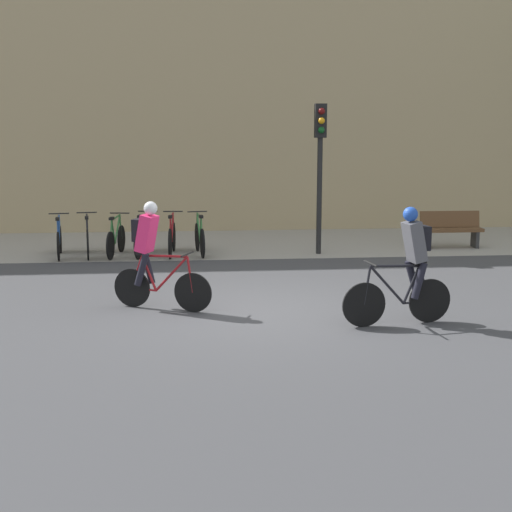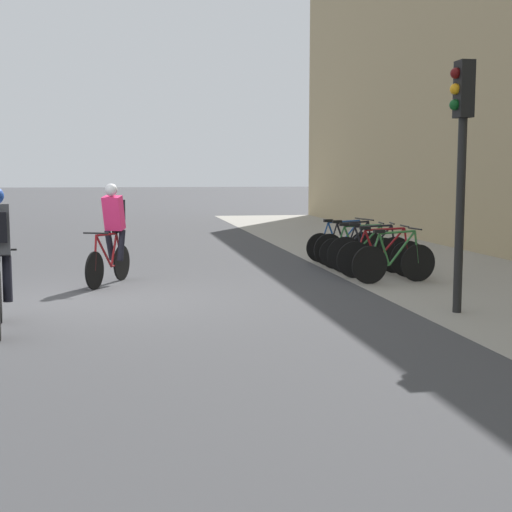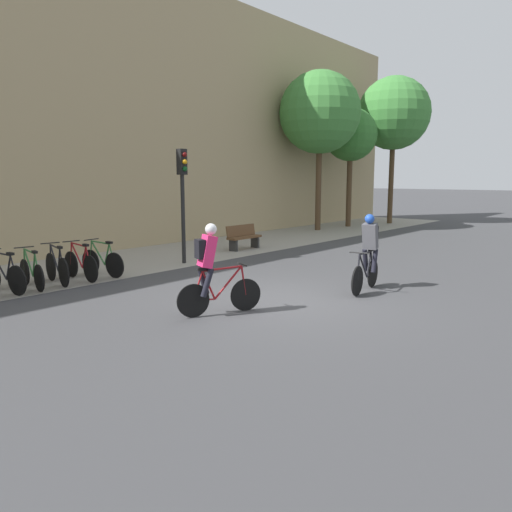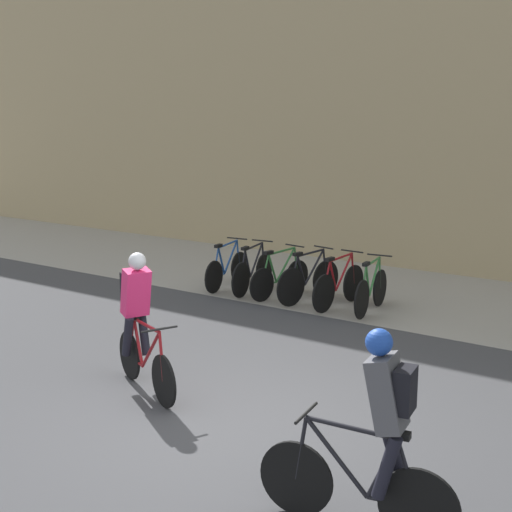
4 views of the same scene
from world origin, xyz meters
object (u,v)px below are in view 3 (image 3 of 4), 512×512
cyclist_pink (211,266)px  traffic_light_pole (183,185)px  parked_bike_4 (81,264)px  cyclist_grey (369,250)px  parked_bike_2 (32,272)px  parked_bike_3 (57,267)px  parked_bike_1 (4,276)px  parked_bike_5 (102,261)px  bench (243,237)px

cyclist_pink → traffic_light_pole: (3.60, 4.77, 1.45)m
parked_bike_4 → cyclist_grey: bearing=-59.2°
traffic_light_pole → cyclist_grey: bearing=-87.3°
cyclist_pink → parked_bike_2: (-1.08, 4.91, -0.56)m
parked_bike_2 → cyclist_grey: bearing=-51.2°
parked_bike_2 → parked_bike_3: bearing=0.2°
parked_bike_2 → parked_bike_4: 1.28m
cyclist_grey → parked_bike_4: 7.22m
cyclist_grey → parked_bike_2: size_ratio=1.08×
parked_bike_2 → parked_bike_1: bearing=179.9°
parked_bike_1 → traffic_light_pole: 5.68m
parked_bike_4 → parked_bike_5: bearing=0.1°
parked_bike_5 → parked_bike_3: bearing=180.0°
traffic_light_pole → parked_bike_2: bearing=178.3°
traffic_light_pole → cyclist_pink: bearing=-127.1°
cyclist_pink → traffic_light_pole: bearing=52.9°
parked_bike_5 → bench: 6.16m
parked_bike_2 → parked_bike_4: size_ratio=0.96×
cyclist_pink → parked_bike_4: bearing=87.7°
parked_bike_4 → parked_bike_5: parked_bike_4 is taller
parked_bike_3 → parked_bike_1: bearing=-180.0°
parked_bike_3 → bench: parked_bike_3 is taller
parked_bike_3 → parked_bike_5: size_ratio=1.03×
parked_bike_3 → parked_bike_4: bearing=-0.1°
parked_bike_2 → parked_bike_5: parked_bike_5 is taller
cyclist_pink → parked_bike_5: bearing=80.3°
parked_bike_2 → parked_bike_5: bearing=0.0°
parked_bike_3 → traffic_light_pole: (4.05, -0.14, 1.98)m
bench → parked_bike_4: bearing=-176.5°
cyclist_pink → traffic_light_pole: traffic_light_pole is taller
parked_bike_1 → parked_bike_3: parked_bike_3 is taller
parked_bike_1 → parked_bike_5: bearing=0.0°
parked_bike_1 → parked_bike_4: 1.91m
parked_bike_3 → bench: 7.43m
cyclist_pink → cyclist_grey: (3.89, -1.27, -0.00)m
cyclist_grey → parked_bike_5: bearing=116.3°
parked_bike_3 → bench: bearing=3.2°
traffic_light_pole → bench: size_ratio=2.31×
cyclist_pink → parked_bike_3: bearing=95.1°
parked_bike_2 → traffic_light_pole: 5.09m
parked_bike_5 → parked_bike_1: bearing=-180.0°
parked_bike_2 → traffic_light_pole: (4.68, -0.14, 2.00)m
parked_bike_1 → parked_bike_3: size_ratio=1.00×
traffic_light_pole → bench: 3.93m
parked_bike_1 → parked_bike_4: (1.91, -0.00, 0.00)m
parked_bike_2 → bench: (8.06, 0.42, 0.07)m
parked_bike_4 → traffic_light_pole: traffic_light_pole is taller
cyclist_grey → parked_bike_1: size_ratio=1.07×
bench → cyclist_grey: bearing=-115.1°
cyclist_pink → parked_bike_4: 4.94m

